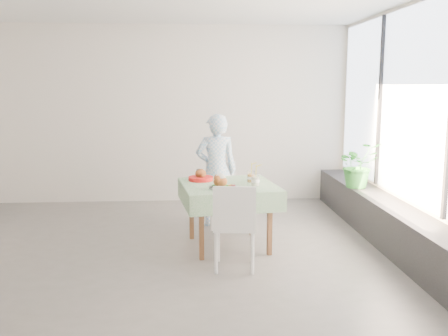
{
  "coord_description": "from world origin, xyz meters",
  "views": [
    {
      "loc": [
        0.47,
        -5.5,
        1.86
      ],
      "look_at": [
        0.86,
        0.14,
        0.92
      ],
      "focal_mm": 40.0,
      "sensor_mm": 36.0,
      "label": 1
    }
  ],
  "objects": [
    {
      "name": "floor",
      "position": [
        0.0,
        0.0,
        0.0
      ],
      "size": [
        6.0,
        6.0,
        0.0
      ],
      "primitive_type": "plane",
      "color": "#5A5855",
      "rests_on": "ground"
    },
    {
      "name": "chair_near",
      "position": [
        0.92,
        -0.62,
        0.27
      ],
      "size": [
        0.47,
        0.47,
        0.89
      ],
      "color": "white",
      "rests_on": "ground"
    },
    {
      "name": "wall_front",
      "position": [
        0.0,
        -2.5,
        1.4
      ],
      "size": [
        6.0,
        0.02,
        2.8
      ],
      "primitive_type": "cube",
      "color": "silver",
      "rests_on": "ground"
    },
    {
      "name": "diner",
      "position": [
        0.82,
        1.01,
        0.75
      ],
      "size": [
        0.56,
        0.38,
        1.5
      ],
      "primitive_type": "imported",
      "rotation": [
        0.0,
        0.0,
        3.18
      ],
      "color": "#8FC2E6",
      "rests_on": "ground"
    },
    {
      "name": "second_dish",
      "position": [
        0.59,
        0.32,
        0.78
      ],
      "size": [
        0.29,
        0.29,
        0.14
      ],
      "color": "red",
      "rests_on": "cafe_table"
    },
    {
      "name": "wall_right",
      "position": [
        3.0,
        0.0,
        1.4
      ],
      "size": [
        0.02,
        5.0,
        2.8
      ],
      "primitive_type": "cube",
      "color": "silver",
      "rests_on": "ground"
    },
    {
      "name": "main_dish",
      "position": [
        0.82,
        -0.16,
        0.8
      ],
      "size": [
        0.33,
        0.33,
        0.17
      ],
      "color": "white",
      "rests_on": "cafe_table"
    },
    {
      "name": "cafe_table",
      "position": [
        0.91,
        0.09,
        0.46
      ],
      "size": [
        1.17,
        1.17,
        0.74
      ],
      "color": "brown",
      "rests_on": "ground"
    },
    {
      "name": "chair_far",
      "position": [
        0.9,
        0.92,
        0.26
      ],
      "size": [
        0.43,
        0.43,
        0.84
      ],
      "color": "white",
      "rests_on": "ground"
    },
    {
      "name": "window_pane",
      "position": [
        2.97,
        0.0,
        1.65
      ],
      "size": [
        0.01,
        4.8,
        2.18
      ],
      "primitive_type": "cube",
      "color": "#D1E0F9",
      "rests_on": "ground"
    },
    {
      "name": "potted_plant",
      "position": [
        2.72,
        0.95,
        0.81
      ],
      "size": [
        0.63,
        0.57,
        0.62
      ],
      "primitive_type": "imported",
      "rotation": [
        0.0,
        0.0,
        0.17
      ],
      "color": "#256F2E",
      "rests_on": "window_ledge"
    },
    {
      "name": "window_ledge",
      "position": [
        2.8,
        0.0,
        0.25
      ],
      "size": [
        0.4,
        4.8,
        0.5
      ],
      "primitive_type": "cube",
      "color": "black",
      "rests_on": "ground"
    },
    {
      "name": "juice_cup_lemonade",
      "position": [
        1.2,
        -0.04,
        0.81
      ],
      "size": [
        0.1,
        0.1,
        0.28
      ],
      "color": "white",
      "rests_on": "cafe_table"
    },
    {
      "name": "juice_cup_orange",
      "position": [
        1.18,
        0.17,
        0.8
      ],
      "size": [
        0.1,
        0.1,
        0.27
      ],
      "color": "white",
      "rests_on": "cafe_table"
    },
    {
      "name": "wall_back",
      "position": [
        0.0,
        2.5,
        1.4
      ],
      "size": [
        6.0,
        0.02,
        2.8
      ],
      "primitive_type": "cube",
      "color": "silver",
      "rests_on": "ground"
    }
  ]
}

